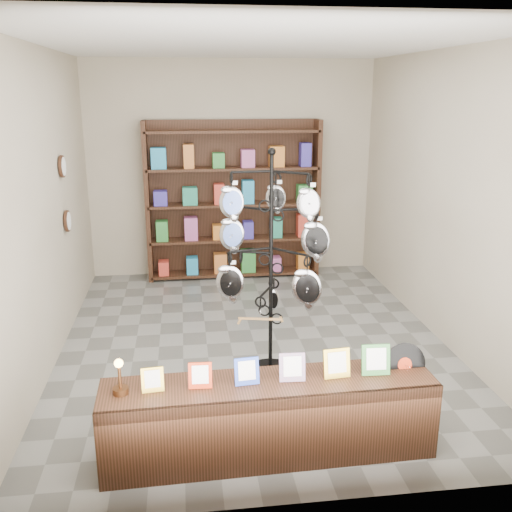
% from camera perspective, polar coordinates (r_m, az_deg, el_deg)
% --- Properties ---
extents(ground, '(5.00, 5.00, 0.00)m').
position_cam_1_polar(ground, '(6.17, -0.24, -8.55)').
color(ground, slate).
rests_on(ground, ground).
extents(room_envelope, '(5.00, 5.00, 5.00)m').
position_cam_1_polar(room_envelope, '(5.64, -0.26, 8.75)').
color(room_envelope, '#AFA48D').
rests_on(room_envelope, ground).
extents(display_tree, '(1.12, 1.10, 2.12)m').
position_cam_1_polar(display_tree, '(5.11, 1.53, 0.77)').
color(display_tree, black).
rests_on(display_tree, ground).
extents(front_shelf, '(2.41, 0.55, 0.85)m').
position_cam_1_polar(front_shelf, '(4.31, 1.34, -15.89)').
color(front_shelf, black).
rests_on(front_shelf, ground).
extents(back_shelving, '(2.42, 0.36, 2.20)m').
position_cam_1_polar(back_shelving, '(8.03, -2.29, 5.09)').
color(back_shelving, black).
rests_on(back_shelving, ground).
extents(wall_clocks, '(0.03, 0.24, 0.84)m').
position_cam_1_polar(wall_clocks, '(6.57, -18.58, 5.89)').
color(wall_clocks, black).
rests_on(wall_clocks, ground).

